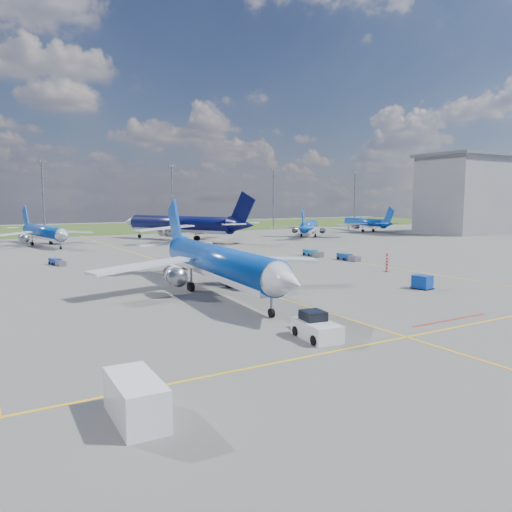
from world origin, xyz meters
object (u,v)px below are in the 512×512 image
warning_post (387,262)px  baggage_tug_e (313,253)px  bg_jet_ne (309,236)px  service_car_b (196,264)px  bg_jet_ene (365,231)px  baggage_tug_w (348,257)px  service_car_c (181,252)px  pushback_tug (316,328)px  bg_jet_nnw (45,246)px  uld_container (422,282)px  main_airliner (219,293)px  service_van (136,399)px  baggage_tug_c (57,262)px  bg_jet_n (181,241)px

warning_post → baggage_tug_e: bearing=82.5°
bg_jet_ne → service_car_b: size_ratio=7.06×
bg_jet_ene → baggage_tug_w: (-61.36, -61.69, 0.56)m
service_car_c → pushback_tug: bearing=-55.6°
bg_jet_nnw → bg_jet_ene: bg_jet_nnw is taller
service_car_c → baggage_tug_e: bearing=10.7°
uld_container → service_car_b: uld_container is taller
baggage_tug_e → main_airliner: bearing=-139.9°
bg_jet_ne → service_van: 130.09m
main_airliner → bg_jet_ne: bearing=51.7°
uld_container → baggage_tug_e: bearing=65.0°
bg_jet_nnw → service_car_b: 57.82m
bg_jet_nnw → bg_jet_ne: bg_jet_nnw is taller
pushback_tug → uld_container: 27.92m
warning_post → service_car_c: 43.33m
service_car_b → service_car_c: size_ratio=1.20×
uld_container → service_van: (-42.83, -18.72, 0.26)m
bg_jet_ne → warning_post: bearing=105.8°
service_car_b → warning_post: bearing=-136.9°
main_airliner → service_van: 35.00m
service_car_b → baggage_tug_w: service_car_b is taller
service_car_b → bg_jet_ene: bearing=-66.0°
service_car_b → service_car_c: 20.66m
service_car_b → baggage_tug_e: size_ratio=0.87×
bg_jet_nnw → service_van: (-10.06, -106.70, 1.12)m
bg_jet_ne → baggage_tug_e: bg_jet_ne is taller
service_car_c → main_airliner: bearing=-59.4°
bg_jet_ne → service_car_c: bearing=70.7°
service_car_c → bg_jet_nnw: bearing=167.6°
bg_jet_nnw → baggage_tug_c: 40.05m
main_airliner → service_car_b: (6.64, 21.83, 0.67)m
service_car_b → baggage_tug_c: service_car_b is taller
baggage_tug_c → bg_jet_n: bearing=32.7°
pushback_tug → baggage_tug_e: 59.62m
bg_jet_ene → baggage_tug_e: bearing=50.7°
service_car_b → service_van: bearing=144.8°
bg_jet_nnw → bg_jet_ene: 105.65m
baggage_tug_w → baggage_tug_c: baggage_tug_w is taller
service_car_c → baggage_tug_c: size_ratio=0.80×
bg_jet_n → service_van: bg_jet_n is taller
baggage_tug_c → service_car_c: bearing=-2.1°
uld_container → service_car_b: 36.55m
warning_post → uld_container: bearing=-118.3°
uld_container → service_car_c: uld_container is taller
warning_post → bg_jet_ene: bg_jet_ene is taller
bg_jet_n → main_airliner: bg_jet_n is taller
bg_jet_nnw → bg_jet_ne: (74.53, -7.88, 0.00)m
service_van → service_car_b: (25.83, 51.07, -0.45)m
pushback_tug → baggage_tug_e: pushback_tug is taller
main_airliner → service_car_c: bearing=78.8°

